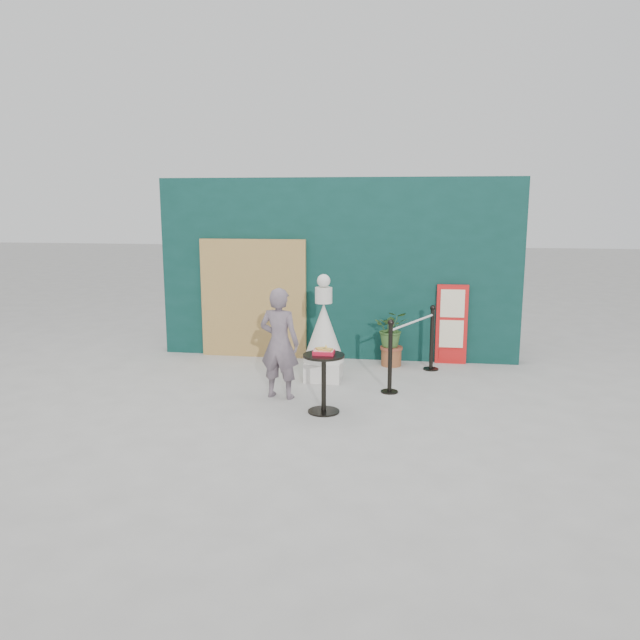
{
  "coord_description": "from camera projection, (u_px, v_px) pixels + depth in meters",
  "views": [
    {
      "loc": [
        1.26,
        -7.18,
        2.61
      ],
      "look_at": [
        0.0,
        1.2,
        1.0
      ],
      "focal_mm": 35.0,
      "sensor_mm": 36.0,
      "label": 1
    }
  ],
  "objects": [
    {
      "name": "back_wall",
      "position": [
        337.0,
        269.0,
        10.42
      ],
      "size": [
        6.0,
        0.3,
        3.0
      ],
      "primitive_type": "cube",
      "color": "#0A2F29",
      "rests_on": "ground"
    },
    {
      "name": "planter",
      "position": [
        392.0,
        334.0,
        10.0
      ],
      "size": [
        0.53,
        0.46,
        0.91
      ],
      "color": "brown",
      "rests_on": "ground"
    },
    {
      "name": "ground",
      "position": [
        306.0,
        418.0,
        7.64
      ],
      "size": [
        60.0,
        60.0,
        0.0
      ],
      "primitive_type": "plane",
      "color": "#ADAAA5",
      "rests_on": "ground"
    },
    {
      "name": "woman",
      "position": [
        279.0,
        343.0,
        8.32
      ],
      "size": [
        0.6,
        0.45,
        1.5
      ],
      "primitive_type": "imported",
      "rotation": [
        0.0,
        0.0,
        2.96
      ],
      "color": "slate",
      "rests_on": "ground"
    },
    {
      "name": "food_basket",
      "position": [
        324.0,
        351.0,
        7.72
      ],
      "size": [
        0.26,
        0.19,
        0.11
      ],
      "color": "red",
      "rests_on": "cafe_table"
    },
    {
      "name": "statue",
      "position": [
        324.0,
        337.0,
        9.18
      ],
      "size": [
        0.62,
        0.62,
        1.58
      ],
      "color": "silver",
      "rests_on": "ground"
    },
    {
      "name": "menu_board",
      "position": [
        452.0,
        324.0,
        10.11
      ],
      "size": [
        0.5,
        0.07,
        1.3
      ],
      "color": "red",
      "rests_on": "ground"
    },
    {
      "name": "bamboo_fence",
      "position": [
        253.0,
        299.0,
        10.52
      ],
      "size": [
        1.8,
        0.08,
        2.0
      ],
      "primitive_type": "cube",
      "color": "tan",
      "rests_on": "ground"
    },
    {
      "name": "cafe_table",
      "position": [
        324.0,
        374.0,
        7.77
      ],
      "size": [
        0.52,
        0.52,
        0.75
      ],
      "color": "black",
      "rests_on": "ground"
    },
    {
      "name": "stanchion_barrier",
      "position": [
        412.0,
        348.0,
        9.17
      ],
      "size": [
        0.84,
        1.54,
        1.03
      ],
      "color": "black",
      "rests_on": "ground"
    }
  ]
}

